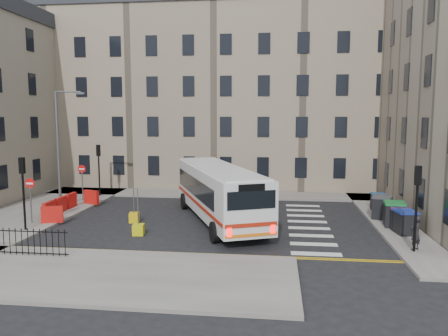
% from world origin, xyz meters
% --- Properties ---
extents(ground, '(120.00, 120.00, 0.00)m').
position_xyz_m(ground, '(0.00, 0.00, 0.00)').
color(ground, black).
rests_on(ground, ground).
extents(pavement_north, '(36.00, 3.20, 0.15)m').
position_xyz_m(pavement_north, '(-6.00, 8.60, 0.07)').
color(pavement_north, slate).
rests_on(pavement_north, ground).
extents(pavement_east, '(2.40, 26.00, 0.15)m').
position_xyz_m(pavement_east, '(9.00, 4.00, 0.07)').
color(pavement_east, slate).
rests_on(pavement_east, ground).
extents(pavement_west, '(6.00, 22.00, 0.15)m').
position_xyz_m(pavement_west, '(-14.00, 1.00, 0.07)').
color(pavement_west, slate).
rests_on(pavement_west, ground).
extents(pavement_sw, '(20.00, 6.00, 0.15)m').
position_xyz_m(pavement_sw, '(-7.00, -10.00, 0.07)').
color(pavement_sw, slate).
rests_on(pavement_sw, ground).
extents(terrace_north, '(38.30, 10.80, 17.20)m').
position_xyz_m(terrace_north, '(-7.00, 15.50, 8.62)').
color(terrace_north, gray).
rests_on(terrace_north, ground).
extents(traffic_light_east, '(0.28, 0.22, 4.10)m').
position_xyz_m(traffic_light_east, '(8.60, -5.50, 2.87)').
color(traffic_light_east, black).
rests_on(traffic_light_east, pavement_east).
extents(traffic_light_nw, '(0.28, 0.22, 4.10)m').
position_xyz_m(traffic_light_nw, '(-12.00, 6.50, 2.87)').
color(traffic_light_nw, black).
rests_on(traffic_light_nw, pavement_west).
extents(traffic_light_sw, '(0.28, 0.22, 4.10)m').
position_xyz_m(traffic_light_sw, '(-12.00, -4.00, 2.87)').
color(traffic_light_sw, black).
rests_on(traffic_light_sw, pavement_west).
extents(streetlamp, '(0.50, 0.22, 8.14)m').
position_xyz_m(streetlamp, '(-13.00, 2.00, 4.34)').
color(streetlamp, '#595B5E').
rests_on(streetlamp, pavement_west).
extents(no_entry_north, '(0.60, 0.08, 3.00)m').
position_xyz_m(no_entry_north, '(-12.50, 4.50, 2.08)').
color(no_entry_north, '#595B5E').
rests_on(no_entry_north, pavement_west).
extents(no_entry_south, '(0.60, 0.08, 3.00)m').
position_xyz_m(no_entry_south, '(-12.50, -2.50, 2.08)').
color(no_entry_south, '#595B5E').
rests_on(no_entry_south, pavement_west).
extents(roadworks_barriers, '(1.66, 6.26, 1.00)m').
position_xyz_m(roadworks_barriers, '(-11.84, 0.50, 0.65)').
color(roadworks_barriers, red).
rests_on(roadworks_barriers, pavement_west).
extents(bus, '(7.32, 12.44, 3.36)m').
position_xyz_m(bus, '(-1.50, -0.18, 1.94)').
color(bus, silver).
rests_on(bus, ground).
extents(wheelie_bin_a, '(1.18, 1.31, 1.29)m').
position_xyz_m(wheelie_bin_a, '(9.07, -2.33, 0.80)').
color(wheelie_bin_a, black).
rests_on(wheelie_bin_a, pavement_east).
extents(wheelie_bin_b, '(1.10, 1.23, 1.26)m').
position_xyz_m(wheelie_bin_b, '(9.01, -1.18, 0.79)').
color(wheelie_bin_b, black).
rests_on(wheelie_bin_b, pavement_east).
extents(wheelie_bin_c, '(1.29, 1.44, 1.44)m').
position_xyz_m(wheelie_bin_c, '(8.88, -0.72, 0.88)').
color(wheelie_bin_c, black).
rests_on(wheelie_bin_c, pavement_east).
extents(wheelie_bin_d, '(1.49, 1.59, 1.43)m').
position_xyz_m(wheelie_bin_d, '(8.64, 1.24, 0.87)').
color(wheelie_bin_d, black).
rests_on(wheelie_bin_d, pavement_east).
extents(wheelie_bin_e, '(0.94, 1.07, 1.15)m').
position_xyz_m(wheelie_bin_e, '(8.95, 3.66, 0.73)').
color(wheelie_bin_e, black).
rests_on(wheelie_bin_e, pavement_east).
extents(pedestrian, '(0.73, 0.69, 1.68)m').
position_xyz_m(pedestrian, '(8.71, -5.25, 0.99)').
color(pedestrian, black).
rests_on(pedestrian, pavement_east).
extents(bollard_yellow, '(0.71, 0.71, 0.60)m').
position_xyz_m(bollard_yellow, '(-6.63, -1.03, 0.30)').
color(bollard_yellow, gold).
rests_on(bollard_yellow, ground).
extents(bollard_chevron, '(0.67, 0.67, 0.60)m').
position_xyz_m(bollard_chevron, '(-5.47, -3.78, 0.30)').
color(bollard_chevron, '#C0BF0B').
rests_on(bollard_chevron, ground).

